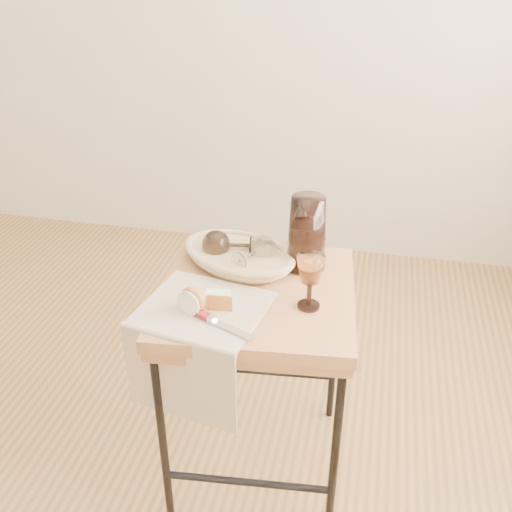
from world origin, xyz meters
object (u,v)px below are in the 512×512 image
(apple_half, at_px, (193,299))
(table_knife, at_px, (215,320))
(side_table, at_px, (257,383))
(pitcher, at_px, (307,233))
(bread_basket, at_px, (239,257))
(goblet_lying_a, at_px, (231,245))
(wine_goblet, at_px, (310,282))
(tea_towel, at_px, (203,308))
(goblet_lying_b, at_px, (253,254))

(apple_half, xyz_separation_m, table_knife, (0.07, -0.04, -0.03))
(side_table, height_order, pitcher, pitcher)
(side_table, height_order, bread_basket, bread_basket)
(table_knife, bearing_deg, side_table, 92.69)
(goblet_lying_a, relative_size, wine_goblet, 0.91)
(side_table, xyz_separation_m, apple_half, (-0.14, -0.14, 0.39))
(tea_towel, xyz_separation_m, apple_half, (-0.02, -0.02, 0.04))
(goblet_lying_a, bearing_deg, apple_half, 76.01)
(pitcher, bearing_deg, goblet_lying_b, -179.79)
(tea_towel, xyz_separation_m, pitcher, (0.24, 0.28, 0.11))
(side_table, distance_m, goblet_lying_b, 0.41)
(goblet_lying_a, xyz_separation_m, pitcher, (0.23, 0.02, 0.06))
(bread_basket, xyz_separation_m, wine_goblet, (0.24, -0.18, 0.05))
(tea_towel, xyz_separation_m, bread_basket, (0.04, 0.25, 0.02))
(goblet_lying_b, height_order, apple_half, goblet_lying_b)
(pitcher, bearing_deg, tea_towel, -147.44)
(table_knife, bearing_deg, apple_half, 172.24)
(side_table, relative_size, pitcher, 2.59)
(bread_basket, distance_m, pitcher, 0.22)
(pitcher, distance_m, table_knife, 0.40)
(goblet_lying_b, bearing_deg, pitcher, -42.06)
(side_table, xyz_separation_m, tea_towel, (-0.12, -0.13, 0.35))
(goblet_lying_b, bearing_deg, table_knife, -156.68)
(bread_basket, height_order, wine_goblet, wine_goblet)
(wine_goblet, relative_size, apple_half, 2.05)
(pitcher, bearing_deg, apple_half, -148.08)
(tea_towel, height_order, bread_basket, bread_basket)
(tea_towel, bearing_deg, side_table, 55.96)
(bread_basket, bearing_deg, pitcher, 29.23)
(bread_basket, xyz_separation_m, pitcher, (0.20, 0.03, 0.09))
(wine_goblet, height_order, apple_half, wine_goblet)
(pitcher, height_order, wine_goblet, pitcher)
(tea_towel, xyz_separation_m, goblet_lying_a, (0.01, 0.27, 0.05))
(goblet_lying_b, xyz_separation_m, apple_half, (-0.10, -0.25, -0.01))
(side_table, height_order, goblet_lying_a, goblet_lying_a)
(goblet_lying_b, xyz_separation_m, table_knife, (-0.04, -0.29, -0.04))
(bread_basket, distance_m, apple_half, 0.28)
(tea_towel, relative_size, goblet_lying_a, 2.26)
(goblet_lying_b, bearing_deg, side_table, -130.73)
(goblet_lying_a, distance_m, apple_half, 0.29)
(bread_basket, bearing_deg, wine_goblet, -16.40)
(goblet_lying_b, height_order, pitcher, pitcher)
(tea_towel, distance_m, goblet_lying_b, 0.25)
(wine_goblet, bearing_deg, pitcher, 100.54)
(pitcher, distance_m, apple_half, 0.40)
(side_table, xyz_separation_m, pitcher, (0.11, 0.15, 0.46))
(bread_basket, relative_size, pitcher, 1.21)
(tea_towel, height_order, apple_half, apple_half)
(goblet_lying_a, bearing_deg, tea_towel, 79.94)
(wine_goblet, xyz_separation_m, apple_half, (-0.29, -0.09, -0.04))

